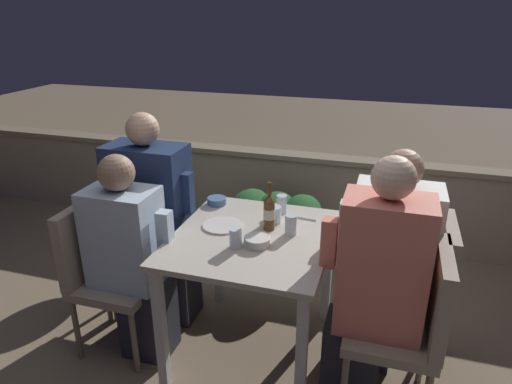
{
  "coord_description": "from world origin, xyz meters",
  "views": [
    {
      "loc": [
        0.64,
        -2.05,
        1.87
      ],
      "look_at": [
        0.0,
        0.07,
        0.97
      ],
      "focal_mm": 32.0,
      "sensor_mm": 36.0,
      "label": 1
    }
  ],
  "objects_px": {
    "person_blue_shirt": "(132,259)",
    "chair_right_near": "(414,318)",
    "potted_plant": "(144,202)",
    "beer_bottle": "(269,212)",
    "person_coral_top": "(373,288)",
    "chair_left_near": "(102,264)",
    "person_white_polo": "(385,263)",
    "chair_left_far": "(130,236)",
    "person_navy_jumper": "(156,221)",
    "chair_right_far": "(422,284)"
  },
  "relations": [
    {
      "from": "person_blue_shirt",
      "to": "person_white_polo",
      "type": "relative_size",
      "value": 0.95
    },
    {
      "from": "chair_right_near",
      "to": "chair_right_far",
      "type": "height_order",
      "value": "same"
    },
    {
      "from": "person_navy_jumper",
      "to": "chair_right_near",
      "type": "bearing_deg",
      "value": -12.62
    },
    {
      "from": "chair_right_far",
      "to": "potted_plant",
      "type": "height_order",
      "value": "chair_right_far"
    },
    {
      "from": "chair_right_far",
      "to": "person_white_polo",
      "type": "height_order",
      "value": "person_white_polo"
    },
    {
      "from": "chair_right_near",
      "to": "potted_plant",
      "type": "bearing_deg",
      "value": 154.11
    },
    {
      "from": "person_navy_jumper",
      "to": "chair_right_far",
      "type": "height_order",
      "value": "person_navy_jumper"
    },
    {
      "from": "chair_left_near",
      "to": "chair_right_far",
      "type": "distance_m",
      "value": 1.74
    },
    {
      "from": "chair_left_near",
      "to": "person_white_polo",
      "type": "relative_size",
      "value": 0.71
    },
    {
      "from": "chair_left_near",
      "to": "person_coral_top",
      "type": "distance_m",
      "value": 1.48
    },
    {
      "from": "person_navy_jumper",
      "to": "chair_left_far",
      "type": "bearing_deg",
      "value": -180.0
    },
    {
      "from": "person_blue_shirt",
      "to": "chair_right_far",
      "type": "relative_size",
      "value": 1.34
    },
    {
      "from": "person_navy_jumper",
      "to": "chair_right_near",
      "type": "distance_m",
      "value": 1.55
    },
    {
      "from": "chair_right_far",
      "to": "potted_plant",
      "type": "relative_size",
      "value": 1.12
    },
    {
      "from": "beer_bottle",
      "to": "potted_plant",
      "type": "distance_m",
      "value": 1.41
    },
    {
      "from": "person_white_polo",
      "to": "person_blue_shirt",
      "type": "bearing_deg",
      "value": -166.66
    },
    {
      "from": "chair_right_near",
      "to": "chair_right_far",
      "type": "relative_size",
      "value": 1.0
    },
    {
      "from": "person_blue_shirt",
      "to": "beer_bottle",
      "type": "bearing_deg",
      "value": 21.34
    },
    {
      "from": "person_blue_shirt",
      "to": "person_white_polo",
      "type": "height_order",
      "value": "person_white_polo"
    },
    {
      "from": "person_navy_jumper",
      "to": "beer_bottle",
      "type": "height_order",
      "value": "person_navy_jumper"
    },
    {
      "from": "chair_left_near",
      "to": "chair_left_far",
      "type": "xyz_separation_m",
      "value": [
        -0.03,
        0.34,
        0.0
      ]
    },
    {
      "from": "potted_plant",
      "to": "chair_right_near",
      "type": "bearing_deg",
      "value": -25.89
    },
    {
      "from": "chair_left_near",
      "to": "beer_bottle",
      "type": "relative_size",
      "value": 3.25
    },
    {
      "from": "person_white_polo",
      "to": "beer_bottle",
      "type": "relative_size",
      "value": 4.58
    },
    {
      "from": "chair_right_far",
      "to": "beer_bottle",
      "type": "distance_m",
      "value": 0.88
    },
    {
      "from": "person_navy_jumper",
      "to": "potted_plant",
      "type": "relative_size",
      "value": 1.69
    },
    {
      "from": "chair_left_far",
      "to": "chair_left_near",
      "type": "bearing_deg",
      "value": -84.34
    },
    {
      "from": "person_blue_shirt",
      "to": "potted_plant",
      "type": "height_order",
      "value": "person_blue_shirt"
    },
    {
      "from": "chair_left_far",
      "to": "person_white_polo",
      "type": "distance_m",
      "value": 1.55
    },
    {
      "from": "beer_bottle",
      "to": "person_coral_top",
      "type": "bearing_deg",
      "value": -24.63
    },
    {
      "from": "chair_left_near",
      "to": "chair_right_far",
      "type": "height_order",
      "value": "same"
    },
    {
      "from": "person_white_polo",
      "to": "potted_plant",
      "type": "xyz_separation_m",
      "value": [
        -1.8,
        0.64,
        -0.14
      ]
    },
    {
      "from": "chair_left_far",
      "to": "potted_plant",
      "type": "height_order",
      "value": "chair_left_far"
    },
    {
      "from": "chair_right_near",
      "to": "person_blue_shirt",
      "type": "bearing_deg",
      "value": -179.74
    },
    {
      "from": "chair_left_far",
      "to": "person_navy_jumper",
      "type": "xyz_separation_m",
      "value": [
        0.2,
        0.0,
        0.13
      ]
    },
    {
      "from": "chair_left_near",
      "to": "person_coral_top",
      "type": "bearing_deg",
      "value": 0.26
    },
    {
      "from": "chair_left_near",
      "to": "chair_right_far",
      "type": "xyz_separation_m",
      "value": [
        1.71,
        0.31,
        0.0
      ]
    },
    {
      "from": "chair_left_far",
      "to": "chair_right_far",
      "type": "distance_m",
      "value": 1.75
    },
    {
      "from": "chair_right_near",
      "to": "person_white_polo",
      "type": "bearing_deg",
      "value": 116.56
    },
    {
      "from": "chair_left_near",
      "to": "potted_plant",
      "type": "relative_size",
      "value": 1.12
    },
    {
      "from": "person_blue_shirt",
      "to": "chair_left_far",
      "type": "distance_m",
      "value": 0.42
    },
    {
      "from": "person_white_polo",
      "to": "beer_bottle",
      "type": "distance_m",
      "value": 0.66
    },
    {
      "from": "person_blue_shirt",
      "to": "beer_bottle",
      "type": "xyz_separation_m",
      "value": [
        0.7,
        0.27,
        0.26
      ]
    },
    {
      "from": "chair_right_far",
      "to": "beer_bottle",
      "type": "height_order",
      "value": "beer_bottle"
    },
    {
      "from": "person_blue_shirt",
      "to": "chair_right_near",
      "type": "relative_size",
      "value": 1.34
    },
    {
      "from": "chair_left_near",
      "to": "chair_right_near",
      "type": "bearing_deg",
      "value": 0.23
    },
    {
      "from": "chair_left_far",
      "to": "beer_bottle",
      "type": "distance_m",
      "value": 0.99
    },
    {
      "from": "chair_left_far",
      "to": "person_navy_jumper",
      "type": "height_order",
      "value": "person_navy_jumper"
    },
    {
      "from": "chair_right_near",
      "to": "person_coral_top",
      "type": "bearing_deg",
      "value": -180.0
    },
    {
      "from": "potted_plant",
      "to": "person_blue_shirt",
      "type": "bearing_deg",
      "value": -63.02
    }
  ]
}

